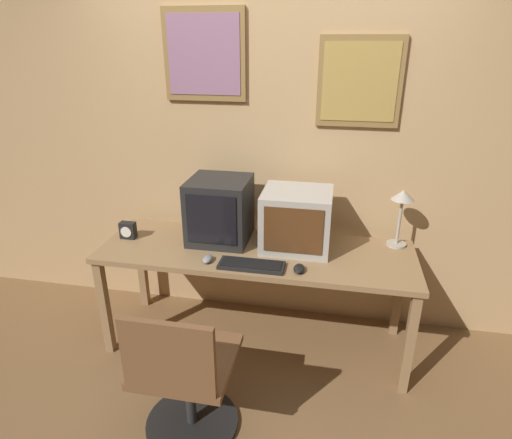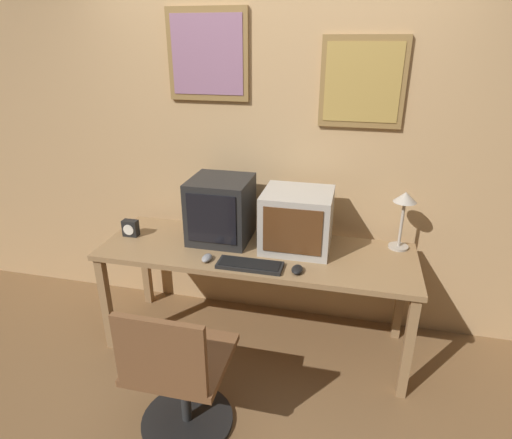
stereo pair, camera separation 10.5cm
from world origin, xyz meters
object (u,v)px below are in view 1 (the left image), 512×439
Objects in this scene: mouse_near_keyboard at (299,269)px; desk_clock at (128,230)px; keyboard_main at (251,265)px; monitor_left at (220,210)px; monitor_right at (297,219)px; desk_lamp at (402,204)px; office_chair at (185,380)px; mouse_far_corner at (208,259)px.

desk_clock reaches higher than mouse_near_keyboard.
desk_clock reaches higher than keyboard_main.
monitor_right is at bearing -1.63° from monitor_left.
monitor_right reaches higher than mouse_near_keyboard.
desk_lamp reaches higher than monitor_right.
monitor_right is 3.82× the size of desk_clock.
keyboard_main is at bearing 69.06° from office_chair.
mouse_near_keyboard is (0.58, -0.35, -0.20)m from monitor_left.
mouse_far_corner is at bearing 177.20° from keyboard_main.
office_chair reaches higher than mouse_far_corner.
monitor_right is 1.20m from office_chair.
keyboard_main is 0.46× the size of office_chair.
monitor_left reaches higher than mouse_far_corner.
monitor_right is 0.69m from desk_lamp.
desk_lamp is 0.45× the size of office_chair.
desk_lamp reaches higher than office_chair.
monitor_right is (0.52, -0.01, -0.02)m from monitor_left.
mouse_near_keyboard is at bearing 0.41° from keyboard_main.
keyboard_main is 0.29m from mouse_near_keyboard.
office_chair is (0.05, -0.63, -0.39)m from mouse_far_corner.
desk_clock is (-0.93, 0.24, 0.05)m from keyboard_main.
monitor_left is at bearing 129.67° from keyboard_main.
monitor_left is at bearing 178.37° from monitor_right.
monitor_left reaches higher than office_chair.
keyboard_main is at bearing -124.82° from monitor_right.
monitor_right is at bearing -167.88° from desk_lamp.
mouse_near_keyboard is (0.29, 0.00, 0.01)m from keyboard_main.
keyboard_main is 1.02× the size of desk_lamp.
monitor_left reaches higher than keyboard_main.
mouse_near_keyboard reaches higher than keyboard_main.
mouse_far_corner is (-0.28, 0.01, 0.01)m from keyboard_main.
mouse_near_keyboard is 0.90m from office_chair.
desk_clock is (-1.22, 0.24, 0.04)m from mouse_near_keyboard.
desk_lamp is at bearing 21.48° from mouse_far_corner.
monitor_left is 0.66m from desk_clock.
desk_lamp is (0.90, 0.48, 0.28)m from keyboard_main.
mouse_far_corner is at bearing -88.52° from monitor_left.
keyboard_main is 3.87× the size of mouse_far_corner.
office_chair reaches higher than desk_clock.
keyboard_main is 0.76m from office_chair.
monitor_left is at bearing 93.35° from office_chair.
monitor_left reaches higher than mouse_near_keyboard.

